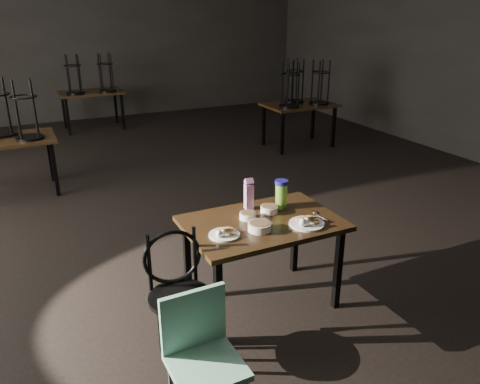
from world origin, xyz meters
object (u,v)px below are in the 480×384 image
juice_carton (249,195)px  school_chair (202,352)px  water_bottle (281,194)px  bentwood_chair (177,285)px  main_table (262,230)px

juice_carton → school_chair: 1.51m
water_bottle → juice_carton: bearing=158.4°
water_bottle → school_chair: water_bottle is taller
juice_carton → water_bottle: (0.25, -0.10, 0.00)m
juice_carton → bentwood_chair: 1.01m
juice_carton → main_table: bearing=-92.9°
main_table → water_bottle: (0.26, 0.16, 0.20)m
main_table → school_chair: size_ratio=1.43×
main_table → bentwood_chair: 0.84m
juice_carton → water_bottle: 0.27m
juice_carton → bentwood_chair: size_ratio=0.30×
school_chair → bentwood_chair: bearing=81.6°
bentwood_chair → juice_carton: bearing=37.9°
main_table → bentwood_chair: bearing=-162.6°
main_table → water_bottle: water_bottle is taller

